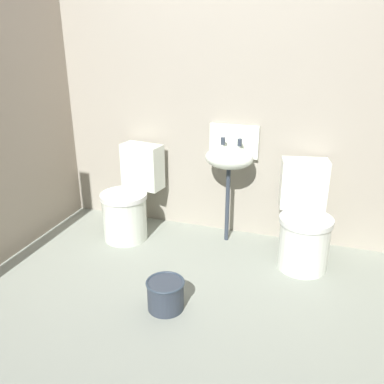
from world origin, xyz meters
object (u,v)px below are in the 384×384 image
(sink, at_px, (230,156))
(bucket, at_px, (166,294))
(toilet_right, at_px, (304,225))
(toilet_left, at_px, (130,201))

(sink, height_order, bucket, sink)
(toilet_right, xyz_separation_m, bucket, (-0.79, -0.90, -0.21))
(toilet_right, relative_size, bucket, 3.03)
(toilet_right, bearing_deg, toilet_left, -11.81)
(toilet_left, xyz_separation_m, sink, (0.84, 0.19, 0.43))
(sink, distance_m, bucket, 1.27)
(toilet_right, height_order, bucket, toilet_right)
(sink, xyz_separation_m, bucket, (-0.15, -1.09, -0.65))
(bucket, bearing_deg, toilet_left, 127.57)
(toilet_left, relative_size, sink, 0.79)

